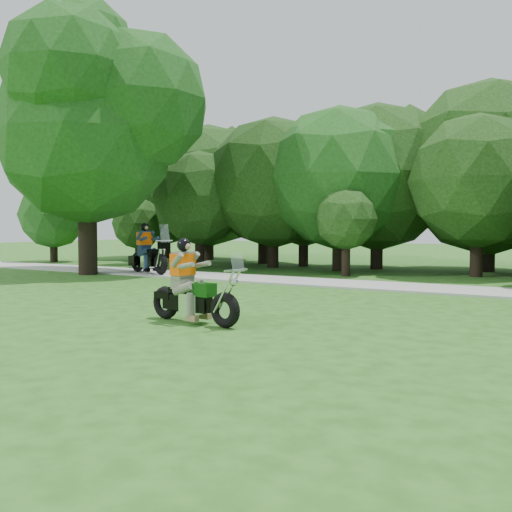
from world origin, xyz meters
The scene contains 6 objects.
ground centered at (0.00, 0.00, 0.00)m, with size 100.00×100.00×0.00m, color #234F16.
walkway centered at (0.00, 8.00, 0.03)m, with size 60.00×2.20×0.06m, color #979792.
tree_line centered at (0.87, 14.52, 3.63)m, with size 39.62×11.21×7.45m.
big_tree_west centered at (-10.54, 6.85, 5.76)m, with size 8.64×6.56×9.96m.
chopper_motorcycle centered at (-0.81, 0.20, 0.57)m, with size 2.17×0.69×1.56m.
touring_motorcycle centered at (-8.62, 7.58, 0.73)m, with size 2.36×1.24×1.84m.
Camera 1 is at (5.66, -8.00, 1.77)m, focal length 40.00 mm.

